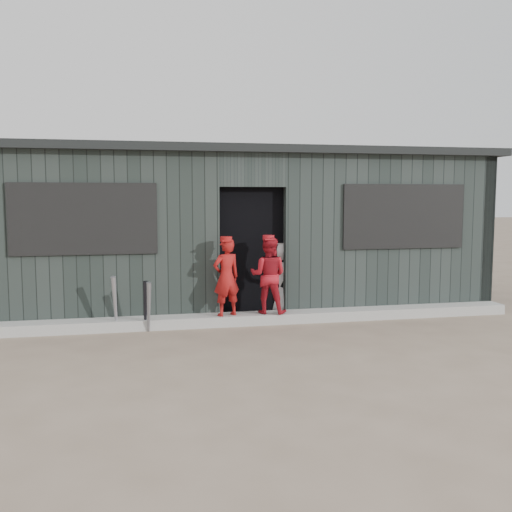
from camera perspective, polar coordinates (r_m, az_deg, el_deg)
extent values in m
plane|color=#766251|center=(6.73, 3.21, -10.08)|extent=(80.00, 80.00, 0.00)
cube|color=#9D9C98|center=(8.43, -0.03, -6.25)|extent=(8.00, 0.36, 0.15)
cone|color=#93939B|center=(8.06, -13.91, -4.67)|extent=(0.10, 0.27, 0.79)
cone|color=gray|center=(7.94, -10.68, -5.04)|extent=(0.09, 0.22, 0.71)
cone|color=black|center=(8.06, -11.00, -4.90)|extent=(0.09, 0.20, 0.71)
imported|color=maroon|center=(8.18, -2.99, -2.13)|extent=(0.47, 0.38, 1.12)
imported|color=#A91420|center=(8.34, 1.24, -1.93)|extent=(0.67, 0.60, 1.12)
imported|color=silver|center=(8.86, 2.40, -2.29)|extent=(0.66, 0.53, 1.17)
cube|color=black|center=(9.91, -2.03, 2.15)|extent=(7.60, 2.70, 2.20)
cube|color=#28302D|center=(8.38, -15.68, 1.58)|extent=(3.50, 0.20, 2.50)
cube|color=#2B3331|center=(9.24, 13.39, 2.03)|extent=(3.50, 0.20, 2.50)
cube|color=#2C3432|center=(8.52, -0.42, 8.60)|extent=(1.00, 0.20, 0.50)
cube|color=#2B3330|center=(11.25, 17.97, 2.57)|extent=(0.20, 3.00, 2.50)
cube|color=#272E2C|center=(11.28, -3.25, 2.86)|extent=(8.00, 0.20, 2.50)
cube|color=black|center=(9.91, -2.06, 10.02)|extent=(8.30, 3.30, 0.12)
cube|color=black|center=(8.26, -16.83, 3.57)|extent=(2.00, 0.04, 1.00)
cube|color=black|center=(9.19, 14.60, 3.85)|extent=(2.00, 0.04, 1.00)
cube|color=black|center=(8.85, -3.21, 2.66)|extent=(0.21, 0.21, 0.82)
cube|color=black|center=(9.14, 0.27, 2.46)|extent=(0.24, 0.22, 0.85)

